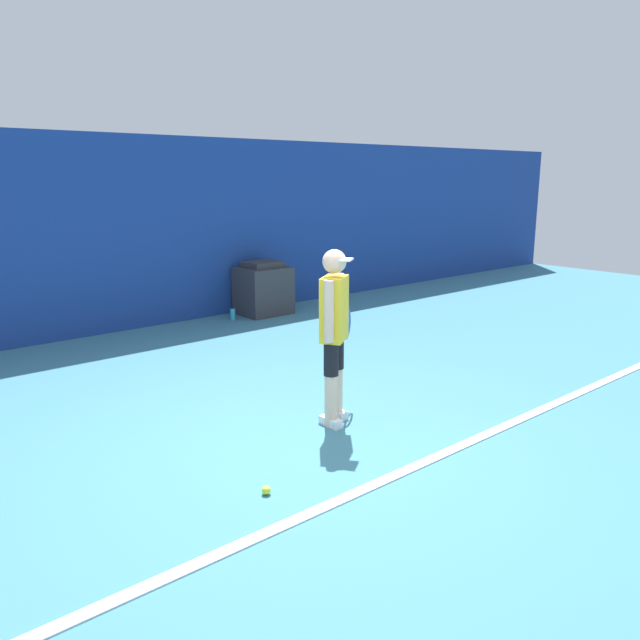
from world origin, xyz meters
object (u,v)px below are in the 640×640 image
Objects in this scene: tennis_player at (334,328)px; water_bottle at (233,314)px; tennis_ball at (266,490)px; covered_chair at (263,289)px.

tennis_player reaches higher than water_bottle.
tennis_ball is 6.24m from covered_chair.
covered_chair is at bearing 27.78° from tennis_player.
covered_chair is 0.73m from water_bottle.
water_bottle is (-0.65, -0.04, -0.33)m from covered_chair.
tennis_player is 4.93m from covered_chair.
tennis_ball is at bearing -120.48° from water_bottle.
tennis_player is at bearing 28.81° from tennis_ball.
tennis_ball is 0.33× the size of water_bottle.
covered_chair is 4.32× the size of water_bottle.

